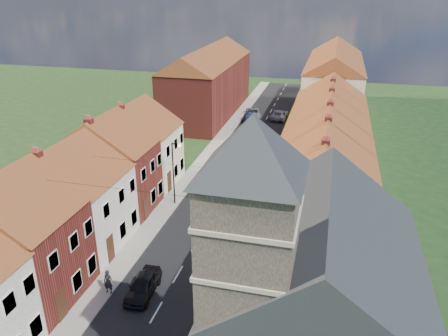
% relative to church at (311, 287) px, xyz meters
% --- Properties ---
extents(road, '(7.00, 90.00, 0.02)m').
position_rel_church_xyz_m(road, '(-9.36, 26.68, -5.87)').
color(road, black).
rests_on(road, ground).
extents(pavement_left, '(1.80, 90.00, 0.12)m').
position_rel_church_xyz_m(pavement_left, '(-13.76, 26.68, -5.82)').
color(pavement_left, '#A7A297').
rests_on(pavement_left, ground).
extents(pavement_right, '(1.80, 90.00, 0.12)m').
position_rel_church_xyz_m(pavement_right, '(-4.96, 26.68, -5.82)').
color(pavement_right, '#A7A297').
rests_on(pavement_right, ground).
extents(church, '(11.25, 14.25, 15.20)m').
position_rel_church_xyz_m(church, '(0.00, 0.00, 0.00)').
color(church, '#3C2F2A').
rests_on(church, ground).
extents(cottage_r_tudor, '(8.30, 5.20, 9.00)m').
position_rel_church_xyz_m(cottage_r_tudor, '(-0.09, 9.37, -1.41)').
color(cottage_r_tudor, beige).
rests_on(cottage_r_tudor, ground).
extents(cottage_r_white_near, '(8.30, 6.00, 9.00)m').
position_rel_church_xyz_m(cottage_r_white_near, '(-0.06, 14.77, -1.40)').
color(cottage_r_white_near, white).
rests_on(cottage_r_white_near, ground).
extents(cottage_r_cream_mid, '(8.30, 5.20, 9.00)m').
position_rel_church_xyz_m(cottage_r_cream_mid, '(-0.06, 20.17, -1.40)').
color(cottage_r_cream_mid, beige).
rests_on(cottage_r_cream_mid, ground).
extents(cottage_r_pink, '(8.30, 6.00, 9.00)m').
position_rel_church_xyz_m(cottage_r_pink, '(-0.06, 25.57, -1.40)').
color(cottage_r_pink, white).
rests_on(cottage_r_pink, ground).
extents(cottage_r_white_far, '(8.30, 5.20, 9.00)m').
position_rel_church_xyz_m(cottage_r_white_far, '(-0.06, 30.97, -1.40)').
color(cottage_r_white_far, beige).
rests_on(cottage_r_white_far, ground).
extents(cottage_r_cream_far, '(8.30, 6.00, 9.00)m').
position_rel_church_xyz_m(cottage_r_cream_far, '(-0.06, 36.37, -1.40)').
color(cottage_r_cream_far, beige).
rests_on(cottage_r_cream_far, ground).
extents(cottage_l_cream, '(8.30, 6.30, 9.10)m').
position_rel_church_xyz_m(cottage_l_cream, '(-18.66, 2.22, -1.35)').
color(cottage_l_cream, maroon).
rests_on(cottage_l_cream, ground).
extents(cottage_l_white, '(8.30, 6.90, 8.80)m').
position_rel_church_xyz_m(cottage_l_white, '(-18.66, 8.62, -1.51)').
color(cottage_l_white, white).
rests_on(cottage_l_white, ground).
extents(cottage_l_brick_mid, '(8.30, 5.70, 9.10)m').
position_rel_church_xyz_m(cottage_l_brick_mid, '(-18.66, 14.72, -1.35)').
color(cottage_l_brick_mid, maroon).
rests_on(cottage_l_brick_mid, ground).
extents(cottage_l_pink, '(8.30, 6.30, 8.80)m').
position_rel_church_xyz_m(cottage_l_pink, '(-18.66, 20.52, -1.51)').
color(cottage_l_pink, beige).
rests_on(cottage_l_pink, ground).
extents(block_right_far, '(8.30, 24.20, 10.50)m').
position_rel_church_xyz_m(block_right_far, '(-0.06, 51.68, -0.58)').
color(block_right_far, beige).
rests_on(block_right_far, ground).
extents(block_left_far, '(8.30, 24.20, 10.50)m').
position_rel_church_xyz_m(block_left_far, '(-18.66, 46.68, -0.58)').
color(block_left_far, maroon).
rests_on(block_left_far, ground).
extents(lamppost, '(0.88, 0.15, 6.00)m').
position_rel_church_xyz_m(lamppost, '(-13.17, 16.68, -2.34)').
color(lamppost, black).
rests_on(lamppost, pavement_left).
extents(car_near, '(1.77, 3.99, 1.33)m').
position_rel_church_xyz_m(car_near, '(-10.86, 4.16, -5.21)').
color(car_near, black).
rests_on(car_near, ground).
extents(car_mid, '(1.85, 4.79, 1.56)m').
position_rel_church_xyz_m(car_mid, '(-10.86, 20.27, -5.10)').
color(car_mid, '#B9BDC2').
rests_on(car_mid, ground).
extents(car_far, '(3.27, 5.23, 1.41)m').
position_rel_church_xyz_m(car_far, '(-11.22, 42.56, -5.17)').
color(car_far, navy).
rests_on(car_far, ground).
extents(car_distant, '(3.19, 4.79, 1.22)m').
position_rel_church_xyz_m(car_distant, '(-11.52, 46.68, -5.27)').
color(car_distant, '#9A9DA1').
rests_on(car_distant, ground).
extents(pedestrian_left, '(0.64, 0.43, 1.72)m').
position_rel_church_xyz_m(pedestrian_left, '(-13.06, 3.57, -4.90)').
color(pedestrian_left, black).
rests_on(pedestrian_left, pavement_left).
extents(pedestrian_right, '(0.91, 0.73, 1.76)m').
position_rel_church_xyz_m(pedestrian_right, '(-4.48, 5.49, -4.88)').
color(pedestrian_right, black).
rests_on(pedestrian_right, pavement_right).
extents(car_distant_b, '(2.44, 4.97, 1.36)m').
position_rel_church_xyz_m(car_distant_b, '(-7.51, 46.68, -5.20)').
color(car_distant_b, '#A8AAB0').
rests_on(car_distant_b, ground).
extents(pedestrian_right_b, '(0.87, 0.69, 1.74)m').
position_rel_church_xyz_m(pedestrian_right_b, '(-4.26, 9.93, -4.89)').
color(pedestrian_right_b, '#282420').
rests_on(pedestrian_right_b, pavement_right).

